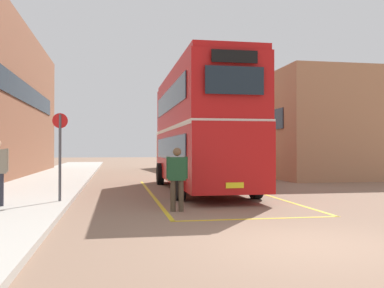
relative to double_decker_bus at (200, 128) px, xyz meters
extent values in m
plane|color=#846651|center=(-0.13, 4.42, -2.51)|extent=(135.60, 135.60, 0.00)
cube|color=#B2ADA3|center=(-6.63, 6.82, -2.44)|extent=(4.00, 57.60, 0.14)
cube|color=#19232D|center=(-8.20, 8.54, 2.26)|extent=(0.06, 18.00, 1.10)
cube|color=#AD7A56|center=(8.81, 9.60, 0.48)|extent=(6.88, 13.46, 5.98)
cube|color=#232D38|center=(5.34, 9.60, 0.78)|extent=(0.06, 10.23, 1.10)
cylinder|color=black|center=(-1.25, 3.20, -2.01)|extent=(0.28, 1.00, 1.00)
cylinder|color=black|center=(1.28, 3.19, -2.01)|extent=(0.28, 1.00, 1.00)
cylinder|color=black|center=(-1.28, -3.19, -2.01)|extent=(0.28, 1.00, 1.00)
cylinder|color=black|center=(1.25, -3.20, -2.01)|extent=(0.28, 1.00, 1.00)
cube|color=#B71414|center=(0.00, 0.00, -1.11)|extent=(2.50, 10.33, 2.10)
cube|color=#B71414|center=(0.00, 0.00, 0.99)|extent=(2.50, 10.12, 2.10)
cube|color=#B71414|center=(0.00, 0.00, 2.14)|extent=(2.40, 10.02, 0.20)
cube|color=silver|center=(0.00, 0.00, -0.06)|extent=(2.53, 10.22, 0.14)
cube|color=#19232D|center=(-1.25, 0.01, -0.81)|extent=(0.07, 8.46, 0.84)
cube|color=#19232D|center=(-1.25, 0.01, 1.09)|extent=(0.07, 8.46, 0.84)
cube|color=#19232D|center=(1.25, -0.01, -0.81)|extent=(0.07, 8.46, 0.84)
cube|color=#19232D|center=(1.25, -0.01, 1.09)|extent=(0.07, 8.46, 0.84)
cube|color=#19232D|center=(-0.02, -5.18, 1.09)|extent=(1.72, 0.05, 0.80)
cube|color=black|center=(-0.02, -5.18, 1.77)|extent=(1.35, 0.05, 0.36)
cube|color=#19232D|center=(0.02, 5.18, -0.71)|extent=(1.96, 0.05, 1.00)
cube|color=yellow|center=(-0.02, -5.18, -1.88)|extent=(0.52, 0.03, 0.16)
cylinder|color=black|center=(0.52, 20.23, -2.05)|extent=(0.35, 0.94, 0.92)
cylinder|color=black|center=(2.90, 20.46, -2.05)|extent=(0.35, 0.94, 0.92)
cylinder|color=black|center=(1.04, 14.97, -2.05)|extent=(0.35, 0.94, 0.92)
cylinder|color=black|center=(3.42, 15.20, -2.05)|extent=(0.35, 0.94, 0.92)
cube|color=silver|center=(1.97, 17.72, -0.91)|extent=(3.15, 8.99, 2.60)
cube|color=silver|center=(1.97, 17.72, 0.45)|extent=(2.98, 8.62, 0.12)
cube|color=#19232D|center=(0.80, 17.60, -0.56)|extent=(0.72, 7.01, 0.96)
cube|color=#19232D|center=(3.14, 17.83, -0.56)|extent=(0.72, 7.01, 0.96)
cube|color=#19232D|center=(1.54, 22.12, -0.61)|extent=(1.84, 0.22, 1.10)
cylinder|color=#473828|center=(-1.63, -5.64, -2.10)|extent=(0.14, 0.14, 0.82)
cylinder|color=#473828|center=(-1.84, -5.61, -2.10)|extent=(0.14, 0.14, 0.82)
cube|color=#1E4728|center=(-1.73, -5.62, -1.38)|extent=(0.51, 0.29, 0.62)
cylinder|color=#1E4728|center=(-1.50, -5.66, -1.35)|extent=(0.09, 0.09, 0.59)
cylinder|color=#1E4728|center=(-1.97, -5.59, -1.35)|extent=(0.09, 0.09, 0.59)
sphere|color=brown|center=(-1.74, -5.64, -0.93)|extent=(0.22, 0.22, 0.22)
cylinder|color=#2D2D38|center=(-6.33, -4.78, -1.94)|extent=(0.14, 0.14, 0.86)
cylinder|color=gray|center=(-6.20, -4.76, -1.15)|extent=(0.09, 0.09, 0.61)
cylinder|color=#4C4C51|center=(-4.93, -3.88, -1.11)|extent=(0.08, 0.08, 2.52)
cylinder|color=red|center=(-4.93, -3.88, -0.03)|extent=(0.43, 0.15, 0.44)
cube|color=gold|center=(-2.03, -1.02, -2.51)|extent=(0.18, 12.32, 0.01)
cube|color=gold|center=(2.03, -1.04, -2.51)|extent=(0.18, 12.32, 0.01)
cube|color=gold|center=(-0.03, -7.19, -2.51)|extent=(4.17, 0.14, 0.01)
camera|label=1|loc=(-3.39, -17.06, -0.86)|focal=40.77mm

